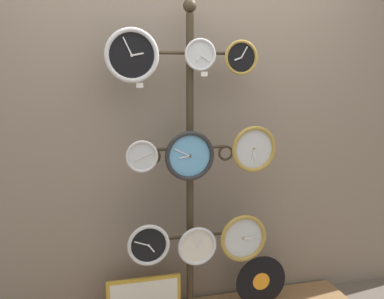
# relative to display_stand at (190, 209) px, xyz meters

# --- Properties ---
(shop_wall) EXTENTS (4.40, 0.04, 2.80)m
(shop_wall) POSITION_rel_display_stand_xyz_m (0.00, 0.16, 0.65)
(shop_wall) COLOR gray
(shop_wall) RESTS_ON ground_plane
(display_stand) EXTENTS (0.81, 0.41, 2.04)m
(display_stand) POSITION_rel_display_stand_xyz_m (0.00, 0.00, 0.00)
(display_stand) COLOR #382D1E
(display_stand) RESTS_ON ground_plane
(clock_top_left) EXTENTS (0.31, 0.04, 0.31)m
(clock_top_left) POSITION_rel_display_stand_xyz_m (-0.36, -0.09, 0.96)
(clock_top_left) COLOR black
(clock_top_center) EXTENTS (0.19, 0.04, 0.19)m
(clock_top_center) POSITION_rel_display_stand_xyz_m (0.04, -0.07, 0.97)
(clock_top_center) COLOR silver
(clock_top_right) EXTENTS (0.21, 0.04, 0.21)m
(clock_top_right) POSITION_rel_display_stand_xyz_m (0.29, -0.09, 0.95)
(clock_top_right) COLOR black
(clock_middle_left) EXTENTS (0.19, 0.04, 0.19)m
(clock_middle_left) POSITION_rel_display_stand_xyz_m (-0.32, -0.11, 0.38)
(clock_middle_left) COLOR silver
(clock_middle_center) EXTENTS (0.31, 0.04, 0.31)m
(clock_middle_center) POSITION_rel_display_stand_xyz_m (-0.03, -0.09, 0.36)
(clock_middle_center) COLOR #60A8DB
(clock_middle_right) EXTENTS (0.29, 0.04, 0.29)m
(clock_middle_right) POSITION_rel_display_stand_xyz_m (0.38, -0.11, 0.39)
(clock_middle_right) COLOR silver
(clock_bottom_left) EXTENTS (0.26, 0.04, 0.26)m
(clock_bottom_left) POSITION_rel_display_stand_xyz_m (-0.29, -0.11, -0.17)
(clock_bottom_left) COLOR black
(clock_bottom_center) EXTENTS (0.25, 0.04, 0.25)m
(clock_bottom_center) POSITION_rel_display_stand_xyz_m (0.02, -0.10, -0.22)
(clock_bottom_center) COLOR silver
(clock_bottom_right) EXTENTS (0.31, 0.04, 0.31)m
(clock_bottom_right) POSITION_rel_display_stand_xyz_m (0.32, -0.12, -0.19)
(clock_bottom_right) COLOR silver
(vinyl_record) EXTENTS (0.35, 0.01, 0.35)m
(vinyl_record) POSITION_rel_display_stand_xyz_m (0.47, -0.09, -0.52)
(vinyl_record) COLOR black
(vinyl_record) RESTS_ON low_shelf
(picture_frame) EXTENTS (0.48, 0.02, 0.27)m
(picture_frame) POSITION_rel_display_stand_xyz_m (-0.31, -0.04, -0.56)
(picture_frame) COLOR gold
(picture_frame) RESTS_ON low_shelf
(price_tag_upper) EXTENTS (0.04, 0.00, 0.03)m
(price_tag_upper) POSITION_rel_display_stand_xyz_m (-0.32, -0.09, 0.79)
(price_tag_upper) COLOR white
(price_tag_mid) EXTENTS (0.04, 0.00, 0.03)m
(price_tag_mid) POSITION_rel_display_stand_xyz_m (0.07, -0.08, 0.85)
(price_tag_mid) COLOR white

